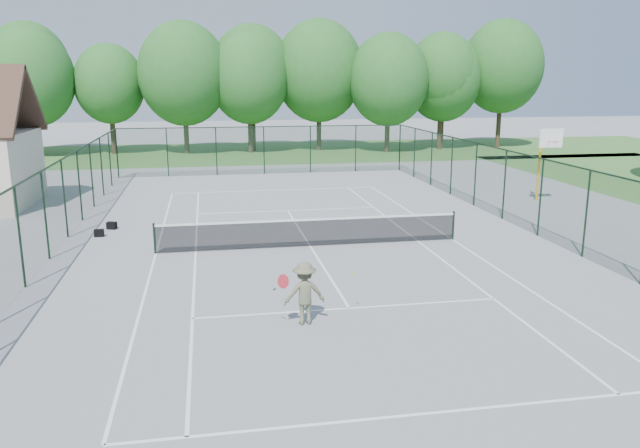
# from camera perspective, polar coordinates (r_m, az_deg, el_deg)

# --- Properties ---
(ground) EXTENTS (140.00, 140.00, 0.00)m
(ground) POSITION_cam_1_polar(r_m,az_deg,el_deg) (22.79, -0.90, -2.05)
(ground) COLOR gray
(ground) RESTS_ON ground
(grass_far) EXTENTS (80.00, 16.00, 0.01)m
(grass_far) POSITION_cam_1_polar(r_m,az_deg,el_deg) (52.16, -6.33, 6.53)
(grass_far) COLOR #477C34
(grass_far) RESTS_ON ground
(court_lines) EXTENTS (11.05, 23.85, 0.01)m
(court_lines) POSITION_cam_1_polar(r_m,az_deg,el_deg) (22.79, -0.90, -2.04)
(court_lines) COLOR white
(court_lines) RESTS_ON ground
(tennis_net) EXTENTS (11.08, 0.08, 1.10)m
(tennis_net) POSITION_cam_1_polar(r_m,az_deg,el_deg) (22.64, -0.90, -0.65)
(tennis_net) COLOR black
(tennis_net) RESTS_ON ground
(fence_enclosure) EXTENTS (18.05, 36.05, 3.02)m
(fence_enclosure) POSITION_cam_1_polar(r_m,az_deg,el_deg) (22.43, -0.91, 1.80)
(fence_enclosure) COLOR #193723
(fence_enclosure) RESTS_ON ground
(tree_line_far) EXTENTS (39.40, 6.40, 9.70)m
(tree_line_far) POSITION_cam_1_polar(r_m,az_deg,el_deg) (51.81, -6.50, 13.12)
(tree_line_far) COLOR #403020
(tree_line_far) RESTS_ON ground
(basketball_goal) EXTENTS (1.20, 1.43, 3.65)m
(basketball_goal) POSITION_cam_1_polar(r_m,az_deg,el_deg) (32.40, 19.94, 6.35)
(basketball_goal) COLOR #EAA914
(basketball_goal) RESTS_ON ground
(sports_bag_a) EXTENTS (0.36, 0.22, 0.29)m
(sports_bag_a) POSITION_cam_1_polar(r_m,az_deg,el_deg) (25.61, -19.55, -0.78)
(sports_bag_a) COLOR black
(sports_bag_a) RESTS_ON ground
(sports_bag_b) EXTENTS (0.43, 0.34, 0.29)m
(sports_bag_b) POSITION_cam_1_polar(r_m,az_deg,el_deg) (26.71, -18.51, -0.14)
(sports_bag_b) COLOR black
(sports_bag_b) RESTS_ON ground
(tennis_player) EXTENTS (2.22, 0.80, 1.60)m
(tennis_player) POSITION_cam_1_polar(r_m,az_deg,el_deg) (15.54, -1.44, -6.34)
(tennis_player) COLOR #636649
(tennis_player) RESTS_ON ground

